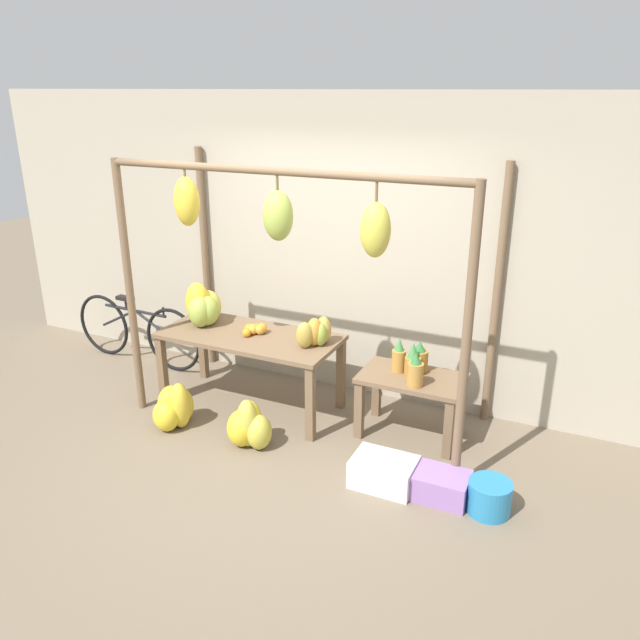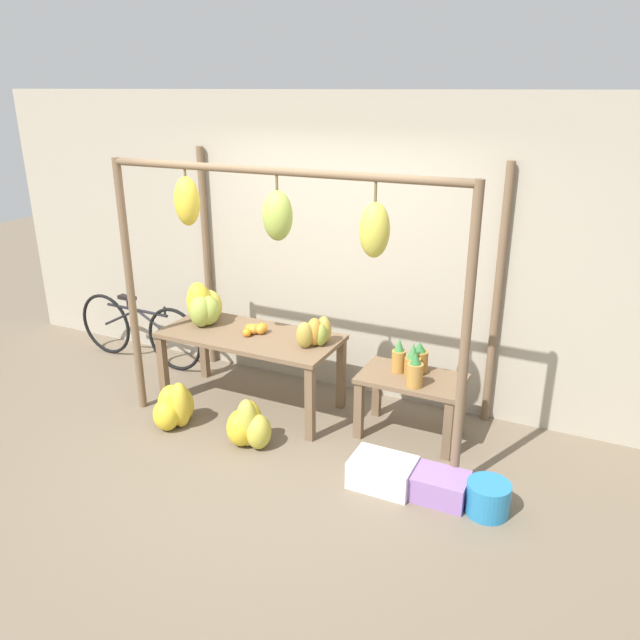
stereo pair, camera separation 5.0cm
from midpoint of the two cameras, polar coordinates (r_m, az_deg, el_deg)
The scene contains 15 objects.
ground_plane at distance 5.11m, azimuth -5.92°, elevation -13.03°, with size 20.00×20.00×0.00m, color #756651.
shop_wall_back at distance 5.87m, azimuth 1.63°, elevation 6.54°, with size 8.00×0.08×2.80m.
stall_awning at distance 4.94m, azimuth -2.81°, elevation 6.56°, with size 3.02×1.28×2.28m.
display_table_main at distance 5.72m, azimuth -6.67°, elevation -2.21°, with size 1.63×0.74×0.72m.
display_table_side at distance 5.32m, azimuth 8.09°, elevation -6.26°, with size 0.86×0.53×0.56m.
banana_pile_on_table at distance 5.94m, azimuth -10.89°, elevation 1.14°, with size 0.40×0.48×0.40m.
orange_pile at distance 5.67m, azimuth -6.27°, elevation -0.85°, with size 0.19×0.22×0.10m.
pineapple_cluster at distance 5.22m, azimuth 8.18°, elevation -3.82°, with size 0.33×0.43×0.30m.
banana_pile_ground_left at distance 5.67m, azimuth -13.41°, elevation -7.83°, with size 0.39×0.50×0.42m.
banana_pile_ground_right at distance 5.27m, azimuth -6.81°, elevation -9.65°, with size 0.45×0.36×0.43m.
fruit_crate_white at distance 4.83m, azimuth 5.54°, elevation -13.66°, with size 0.47×0.33×0.22m.
blue_bucket at distance 4.69m, azimuth 14.92°, elevation -15.37°, with size 0.31×0.31×0.24m.
parked_bicycle at distance 6.99m, azimuth -16.58°, elevation -0.95°, with size 1.66×0.09×0.73m.
papaya_pile at distance 5.36m, azimuth -0.68°, elevation -1.16°, with size 0.29×0.36×0.25m.
fruit_crate_purple at distance 4.77m, azimuth 10.55°, elevation -14.63°, with size 0.42×0.30×0.20m.
Camera 1 is at (2.24, -3.63, 2.82)m, focal length 35.00 mm.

